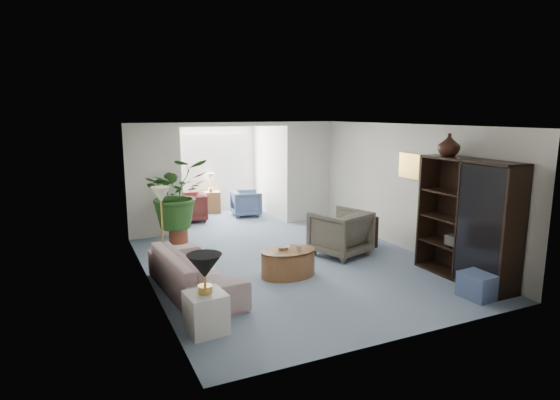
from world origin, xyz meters
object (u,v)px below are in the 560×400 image
end_table (206,313)px  table_lamp (205,266)px  sunroom_chair_blue (246,203)px  sunroom_chair_maroon (191,207)px  coffee_table (288,263)px  ottoman (479,285)px  floor_lamp (161,194)px  side_table_dark (361,231)px  plant_pot (179,235)px  entertainment_cabinet (467,221)px  framed_picture (410,166)px  sunroom_table (211,202)px  cabinet_urn (449,145)px  wingback_chair (340,233)px  sofa (194,272)px  coffee_bowl (283,247)px  coffee_cup (299,248)px

end_table → table_lamp: 0.61m
sunroom_chair_blue → table_lamp: bearing=163.2°
sunroom_chair_blue → sunroom_chair_maroon: sunroom_chair_maroon is taller
coffee_table → ottoman: size_ratio=2.00×
sunroom_chair_maroon → floor_lamp: bearing=-14.9°
table_lamp → floor_lamp: size_ratio=1.22×
side_table_dark → sunroom_chair_blue: 3.85m
ottoman → plant_pot: 5.92m
sunroom_chair_maroon → entertainment_cabinet: bearing=35.3°
ottoman → sunroom_chair_blue: sunroom_chair_blue is taller
framed_picture → sunroom_chair_blue: framed_picture is taller
framed_picture → floor_lamp: size_ratio=1.39×
entertainment_cabinet → sunroom_chair_maroon: entertainment_cabinet is taller
sunroom_table → cabinet_urn: bearing=-69.5°
floor_lamp → wingback_chair: (3.17, -1.07, -0.81)m
floor_lamp → cabinet_urn: cabinet_urn is taller
end_table → side_table_dark: bearing=30.7°
entertainment_cabinet → table_lamp: bearing=-179.5°
framed_picture → sofa: size_ratio=0.23×
coffee_bowl → coffee_cup: (0.20, -0.20, 0.02)m
entertainment_cabinet → sofa: bearing=162.5°
coffee_bowl → plant_pot: (-1.18, 2.71, -0.32)m
framed_picture → floor_lamp: framed_picture is taller
end_table → sunroom_table: 7.06m
coffee_bowl → cabinet_urn: bearing=-20.2°
framed_picture → table_lamp: size_ratio=1.14×
end_table → framed_picture: bearing=20.6°
table_lamp → plant_pot: table_lamp is taller
side_table_dark → plant_pot: side_table_dark is taller
plant_pot → sunroom_chair_maroon: sunroom_chair_maroon is taller
sofa → sunroom_chair_maroon: bearing=-18.5°
coffee_table → wingback_chair: (1.42, 0.64, 0.21)m
cabinet_urn → coffee_bowl: bearing=159.8°
table_lamp → cabinet_urn: bearing=7.0°
plant_pot → sofa: bearing=-97.7°
table_lamp → coffee_table: bearing=37.6°
sunroom_chair_blue → framed_picture: bearing=-149.1°
coffee_table → side_table_dark: bearing=23.9°
framed_picture → coffee_bowl: bearing=-175.3°
floor_lamp → sunroom_chair_blue: 4.09m
sunroom_chair_maroon → ottoman: bearing=30.3°
floor_lamp → sunroom_table: 4.27m
sofa → end_table: bearing=166.3°
coffee_table → ottoman: 2.98m
sofa → entertainment_cabinet: bearing=-112.8°
end_table → plant_pot: bearing=82.1°
coffee_table → coffee_bowl: size_ratio=4.41×
wingback_chair → ottoman: (0.76, -2.66, -0.25)m
sofa → sunroom_chair_blue: bearing=-34.4°
end_table → cabinet_urn: size_ratio=1.36×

